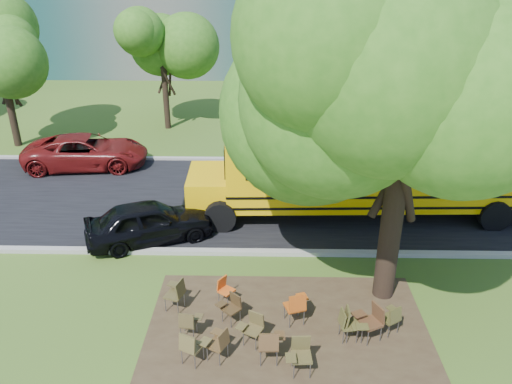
{
  "coord_description": "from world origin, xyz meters",
  "views": [
    {
      "loc": [
        0.42,
        -10.42,
        8.39
      ],
      "look_at": [
        0.12,
        3.8,
        1.79
      ],
      "focal_mm": 35.0,
      "sensor_mm": 36.0,
      "label": 1
    }
  ],
  "objects_px": {
    "chair_6": "(372,318)",
    "chair_10": "(225,288)",
    "chair_9": "(232,305)",
    "chair_12": "(352,321)",
    "chair_13": "(392,317)",
    "chair_11": "(296,305)",
    "chair_3": "(253,326)",
    "chair_0": "(189,322)",
    "main_tree": "(407,105)",
    "chair_1": "(192,345)",
    "chair_2": "(220,342)",
    "black_car": "(149,222)",
    "chair_8": "(176,292)",
    "chair_5": "(300,352)",
    "chair_4": "(270,343)",
    "bg_car_red": "(87,152)",
    "school_bus": "(393,165)",
    "chair_7": "(347,323)"
  },
  "relations": [
    {
      "from": "chair_11",
      "to": "black_car",
      "type": "distance_m",
      "value": 6.14
    },
    {
      "from": "chair_1",
      "to": "chair_2",
      "type": "bearing_deg",
      "value": 40.43
    },
    {
      "from": "chair_0",
      "to": "chair_13",
      "type": "bearing_deg",
      "value": 10.29
    },
    {
      "from": "chair_3",
      "to": "chair_12",
      "type": "bearing_deg",
      "value": -148.82
    },
    {
      "from": "chair_5",
      "to": "black_car",
      "type": "relative_size",
      "value": 0.23
    },
    {
      "from": "main_tree",
      "to": "chair_1",
      "type": "xyz_separation_m",
      "value": [
        -4.89,
        -2.75,
        -4.81
      ]
    },
    {
      "from": "chair_6",
      "to": "chair_10",
      "type": "xyz_separation_m",
      "value": [
        -3.65,
        1.31,
        -0.12
      ]
    },
    {
      "from": "chair_0",
      "to": "chair_3",
      "type": "height_order",
      "value": "chair_3"
    },
    {
      "from": "chair_7",
      "to": "chair_3",
      "type": "bearing_deg",
      "value": -94.55
    },
    {
      "from": "chair_11",
      "to": "chair_3",
      "type": "bearing_deg",
      "value": -164.32
    },
    {
      "from": "chair_6",
      "to": "chair_11",
      "type": "xyz_separation_m",
      "value": [
        -1.79,
        0.49,
        -0.0
      ]
    },
    {
      "from": "chair_10",
      "to": "black_car",
      "type": "xyz_separation_m",
      "value": [
        -2.7,
        3.28,
        0.22
      ]
    },
    {
      "from": "chair_9",
      "to": "chair_10",
      "type": "xyz_separation_m",
      "value": [
        -0.24,
        0.76,
        -0.03
      ]
    },
    {
      "from": "chair_5",
      "to": "bg_car_red",
      "type": "bearing_deg",
      "value": -57.27
    },
    {
      "from": "chair_7",
      "to": "bg_car_red",
      "type": "height_order",
      "value": "bg_car_red"
    },
    {
      "from": "chair_10",
      "to": "black_car",
      "type": "distance_m",
      "value": 4.26
    },
    {
      "from": "chair_5",
      "to": "chair_11",
      "type": "bearing_deg",
      "value": -93.27
    },
    {
      "from": "chair_6",
      "to": "chair_13",
      "type": "relative_size",
      "value": 1.17
    },
    {
      "from": "chair_6",
      "to": "chair_13",
      "type": "bearing_deg",
      "value": -97.58
    },
    {
      "from": "chair_0",
      "to": "bg_car_red",
      "type": "distance_m",
      "value": 12.65
    },
    {
      "from": "chair_11",
      "to": "chair_7",
      "type": "bearing_deg",
      "value": -44.8
    },
    {
      "from": "chair_4",
      "to": "chair_13",
      "type": "bearing_deg",
      "value": 17.35
    },
    {
      "from": "chair_9",
      "to": "bg_car_red",
      "type": "height_order",
      "value": "bg_car_red"
    },
    {
      "from": "chair_5",
      "to": "chair_7",
      "type": "distance_m",
      "value": 1.58
    },
    {
      "from": "chair_10",
      "to": "chair_2",
      "type": "bearing_deg",
      "value": 36.15
    },
    {
      "from": "chair_0",
      "to": "bg_car_red",
      "type": "xyz_separation_m",
      "value": [
        -6.12,
        11.07,
        0.24
      ]
    },
    {
      "from": "chair_6",
      "to": "chair_8",
      "type": "distance_m",
      "value": 4.98
    },
    {
      "from": "chair_6",
      "to": "chair_10",
      "type": "distance_m",
      "value": 3.88
    },
    {
      "from": "chair_2",
      "to": "chair_4",
      "type": "height_order",
      "value": "chair_4"
    },
    {
      "from": "chair_3",
      "to": "black_car",
      "type": "height_order",
      "value": "black_car"
    },
    {
      "from": "chair_13",
      "to": "chair_9",
      "type": "bearing_deg",
      "value": 141.35
    },
    {
      "from": "chair_6",
      "to": "bg_car_red",
      "type": "xyz_separation_m",
      "value": [
        -10.53,
        10.98,
        0.13
      ]
    },
    {
      "from": "chair_3",
      "to": "bg_car_red",
      "type": "relative_size",
      "value": 0.16
    },
    {
      "from": "school_bus",
      "to": "chair_1",
      "type": "relative_size",
      "value": 14.81
    },
    {
      "from": "school_bus",
      "to": "chair_12",
      "type": "height_order",
      "value": "school_bus"
    },
    {
      "from": "chair_8",
      "to": "chair_7",
      "type": "bearing_deg",
      "value": -85.98
    },
    {
      "from": "chair_4",
      "to": "chair_12",
      "type": "xyz_separation_m",
      "value": [
        1.97,
        0.81,
        -0.03
      ]
    },
    {
      "from": "chair_1",
      "to": "chair_13",
      "type": "height_order",
      "value": "chair_1"
    },
    {
      "from": "chair_2",
      "to": "chair_8",
      "type": "xyz_separation_m",
      "value": [
        -1.28,
        1.81,
        0.04
      ]
    },
    {
      "from": "chair_2",
      "to": "bg_car_red",
      "type": "distance_m",
      "value": 13.67
    },
    {
      "from": "chair_11",
      "to": "black_car",
      "type": "xyz_separation_m",
      "value": [
        -4.57,
        4.1,
        0.1
      ]
    },
    {
      "from": "chair_8",
      "to": "chair_13",
      "type": "distance_m",
      "value": 5.47
    },
    {
      "from": "chair_7",
      "to": "chair_9",
      "type": "xyz_separation_m",
      "value": [
        -2.81,
        0.65,
        -0.03
      ]
    },
    {
      "from": "chair_6",
      "to": "chair_12",
      "type": "xyz_separation_m",
      "value": [
        -0.48,
        -0.07,
        -0.04
      ]
    },
    {
      "from": "main_tree",
      "to": "bg_car_red",
      "type": "height_order",
      "value": "main_tree"
    },
    {
      "from": "chair_1",
      "to": "chair_4",
      "type": "xyz_separation_m",
      "value": [
        1.76,
        0.08,
        0.03
      ]
    },
    {
      "from": "school_bus",
      "to": "chair_1",
      "type": "distance_m",
      "value": 9.96
    },
    {
      "from": "chair_1",
      "to": "chair_4",
      "type": "relative_size",
      "value": 0.96
    },
    {
      "from": "chair_4",
      "to": "chair_10",
      "type": "bearing_deg",
      "value": 116.32
    },
    {
      "from": "chair_1",
      "to": "chair_12",
      "type": "relative_size",
      "value": 1.0
    }
  ]
}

